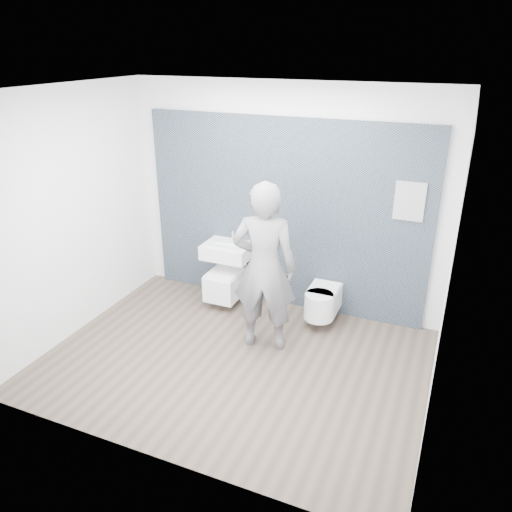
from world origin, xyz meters
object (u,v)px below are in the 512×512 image
at_px(washbasin, 228,250).
at_px(visitor, 264,268).
at_px(toilet_rounded, 322,302).
at_px(toilet_square, 226,282).

distance_m(washbasin, visitor, 1.16).
bearing_deg(toilet_rounded, toilet_square, 179.11).
xyz_separation_m(toilet_square, toilet_rounded, (1.30, -0.02, -0.01)).
distance_m(toilet_square, toilet_rounded, 1.30).
distance_m(washbasin, toilet_rounded, 1.37).
bearing_deg(toilet_square, toilet_rounded, -0.89).
bearing_deg(washbasin, toilet_rounded, -3.49).
bearing_deg(visitor, toilet_rounded, -135.41).
bearing_deg(toilet_square, washbasin, 90.00).
relative_size(washbasin, visitor, 0.32).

